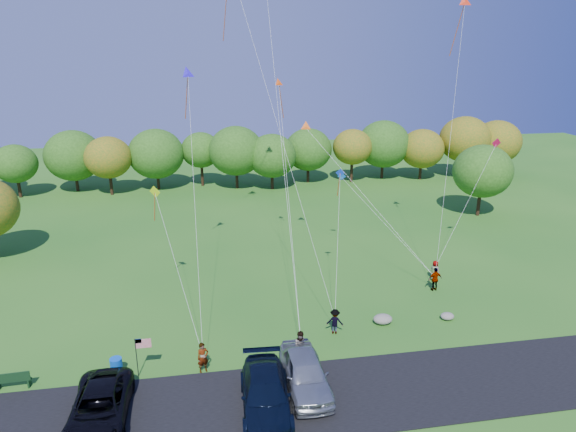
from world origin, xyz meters
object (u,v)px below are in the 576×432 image
Objects in this scene: flyer_d at (435,279)px; park_bench at (12,380)px; flyer_c at (335,321)px; flyer_e at (435,271)px; minivan_dark at (100,408)px; flyer_b at (301,347)px; minivan_silver at (305,373)px; minivan_navy at (265,394)px; trash_barrel at (116,366)px; flyer_a at (203,358)px.

park_bench is at bearing 9.22° from flyer_d.
flyer_c is 1.03× the size of flyer_e.
minivan_dark is 3.15× the size of park_bench.
flyer_c is (2.62, 2.59, -0.12)m from flyer_b.
minivan_dark is 9.98m from minivan_silver.
flyer_b reaches higher than flyer_d.
flyer_b is 13.28m from flyer_d.
minivan_navy is 4.43m from flyer_b.
minivan_dark is 23.82m from flyer_d.
minivan_dark is 5.97m from park_bench.
trash_barrel is (-12.64, -2.07, -0.33)m from flyer_c.
minivan_silver reaches higher than flyer_a.
flyer_c is at bearing -2.07° from flyer_a.
flyer_c is at bearing 53.17° from flyer_b.
flyer_d is 1.85× the size of trash_barrel.
minivan_navy is at bearing 96.45° from flyer_e.
flyer_d is (16.66, 7.11, 0.01)m from flyer_a.
minivan_dark is 3.81m from trash_barrel.
flyer_c is 0.91× the size of flyer_d.
minivan_navy is 3.68× the size of flyer_e.
park_bench reaches higher than trash_barrel.
minivan_silver is 2.98× the size of park_bench.
flyer_b is at bearing -19.74° from flyer_a.
minivan_silver is at bearing -12.33° from park_bench.
minivan_silver is 5.66m from flyer_a.
minivan_navy is at bearing 32.50° from flyer_d.
flyer_e is at bearing 28.68° from minivan_dark.
flyer_d is at bearing 26.09° from minivan_dark.
flyer_b is at bearing 62.27° from flyer_c.
minivan_navy reaches higher than park_bench.
park_bench is at bearing -171.99° from flyer_b.
flyer_b reaches higher than flyer_c.
minivan_silver is at bearing 98.14° from flyer_e.
flyer_e is at bearing 43.70° from minivan_navy.
flyer_c reaches higher than park_bench.
minivan_dark is at bearing -175.97° from minivan_silver.
minivan_navy is at bearing -71.29° from flyer_a.
minivan_silver is 16.55m from flyer_e.
flyer_b is 1.15× the size of flyer_c.
minivan_navy is 3.58× the size of flyer_c.
minivan_silver reaches higher than flyer_b.
minivan_dark is 3.22× the size of flyer_a.
flyer_a is at bearing -3.56° from park_bench.
flyer_c is at bearing 9.32° from trash_barrel.
flyer_d is at bearing 17.11° from trash_barrel.
minivan_silver is (2.20, 1.24, 0.07)m from minivan_navy.
minivan_dark is 3.01× the size of flyer_b.
flyer_e is (17.40, 8.73, -0.09)m from flyer_a.
park_bench is 1.86× the size of trash_barrel.
park_bench is at bearing 158.75° from flyer_a.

